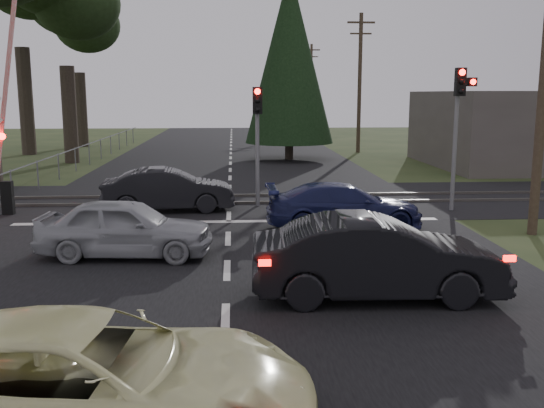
{
  "coord_description": "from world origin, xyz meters",
  "views": [
    {
      "loc": [
        0.17,
        -10.03,
        3.88
      ],
      "look_at": [
        1.07,
        4.07,
        1.3
      ],
      "focal_mm": 40.0,
      "sensor_mm": 36.0,
      "label": 1
    }
  ],
  "objects": [
    {
      "name": "utility_pole_far",
      "position": [
        8.5,
        55.0,
        4.73
      ],
      "size": [
        1.8,
        0.26,
        9.0
      ],
      "color": "#4C3D2D",
      "rests_on": "ground"
    },
    {
      "name": "dark_hatchback",
      "position": [
        2.88,
        1.0,
        0.79
      ],
      "size": [
        4.82,
        1.82,
        1.57
      ],
      "primitive_type": "imported",
      "rotation": [
        0.0,
        0.0,
        1.54
      ],
      "color": "black",
      "rests_on": "ground"
    },
    {
      "name": "rail_near",
      "position": [
        0.0,
        11.2,
        0.05
      ],
      "size": [
        120.0,
        0.12,
        0.1
      ],
      "primitive_type": "cube",
      "color": "#59544C",
      "rests_on": "ground"
    },
    {
      "name": "cream_coupe",
      "position": [
        -1.49,
        -3.64,
        0.72
      ],
      "size": [
        5.36,
        2.88,
        1.43
      ],
      "primitive_type": "imported",
      "rotation": [
        0.0,
        0.0,
        1.47
      ],
      "color": "beige",
      "rests_on": "ground"
    },
    {
      "name": "silver_car",
      "position": [
        -2.43,
        4.34,
        0.71
      ],
      "size": [
        4.29,
        2.03,
        1.42
      ],
      "primitive_type": "imported",
      "rotation": [
        0.0,
        0.0,
        1.48
      ],
      "color": "#9A9CA1",
      "rests_on": "ground"
    },
    {
      "name": "crossing_signal",
      "position": [
        -7.27,
        9.79,
        2.06
      ],
      "size": [
        1.62,
        0.38,
        6.96
      ],
      "color": "slate",
      "rests_on": "ground"
    },
    {
      "name": "conifer_tree",
      "position": [
        3.5,
        26.0,
        5.99
      ],
      "size": [
        5.2,
        5.2,
        11.0
      ],
      "color": "#473D33",
      "rests_on": "ground"
    },
    {
      "name": "stop_line",
      "position": [
        0.0,
        8.2,
        0.01
      ],
      "size": [
        13.0,
        0.35,
        0.0
      ],
      "primitive_type": "cube",
      "color": "silver",
      "rests_on": "ground"
    },
    {
      "name": "fence_left",
      "position": [
        -7.8,
        22.5,
        0.0
      ],
      "size": [
        0.1,
        36.0,
        1.2
      ],
      "primitive_type": null,
      "color": "slate",
      "rests_on": "ground"
    },
    {
      "name": "road",
      "position": [
        0.0,
        10.0,
        0.01
      ],
      "size": [
        14.0,
        100.0,
        0.01
      ],
      "primitive_type": "cube",
      "color": "black",
      "rests_on": "ground"
    },
    {
      "name": "traffic_signal_right",
      "position": [
        7.55,
        9.47,
        3.31
      ],
      "size": [
        0.68,
        0.48,
        4.7
      ],
      "color": "slate",
      "rests_on": "ground"
    },
    {
      "name": "blue_sedan",
      "position": [
        3.36,
        7.09,
        0.66
      ],
      "size": [
        4.56,
        1.9,
        1.32
      ],
      "primitive_type": "imported",
      "rotation": [
        0.0,
        0.0,
        1.58
      ],
      "color": "#181C48",
      "rests_on": "ground"
    },
    {
      "name": "utility_pole_mid",
      "position": [
        8.5,
        30.0,
        4.73
      ],
      "size": [
        1.8,
        0.26,
        9.0
      ],
      "color": "#4C3D2D",
      "rests_on": "ground"
    },
    {
      "name": "rail_corridor",
      "position": [
        0.0,
        12.0,
        0.01
      ],
      "size": [
        120.0,
        8.0,
        0.01
      ],
      "primitive_type": "cube",
      "color": "black",
      "rests_on": "ground"
    },
    {
      "name": "dark_car_far",
      "position": [
        -2.01,
        10.1,
        0.71
      ],
      "size": [
        4.43,
        1.82,
        1.43
      ],
      "primitive_type": "imported",
      "rotation": [
        0.0,
        0.0,
        1.64
      ],
      "color": "black",
      "rests_on": "ground"
    },
    {
      "name": "traffic_signal_center",
      "position": [
        1.0,
        10.68,
        2.81
      ],
      "size": [
        0.32,
        0.48,
        4.1
      ],
      "color": "slate",
      "rests_on": "ground"
    },
    {
      "name": "rail_far",
      "position": [
        0.0,
        12.8,
        0.05
      ],
      "size": [
        120.0,
        0.12,
        0.1
      ],
      "primitive_type": "cube",
      "color": "#59544C",
      "rests_on": "ground"
    },
    {
      "name": "ground",
      "position": [
        0.0,
        0.0,
        0.0
      ],
      "size": [
        120.0,
        120.0,
        0.0
      ],
      "primitive_type": "plane",
      "color": "#273618",
      "rests_on": "ground"
    },
    {
      "name": "euc_tree_e",
      "position": [
        -11.0,
        36.0,
        9.51
      ],
      "size": [
        6.0,
        6.0,
        13.2
      ],
      "color": "#473D33",
      "rests_on": "ground"
    }
  ]
}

